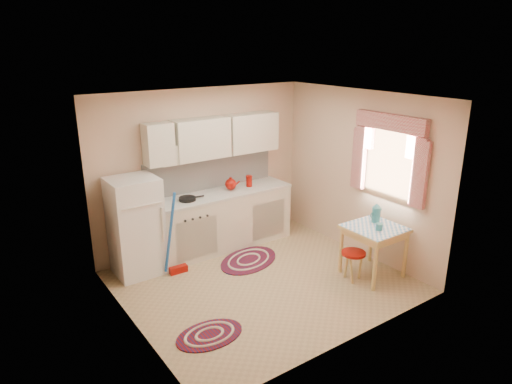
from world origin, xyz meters
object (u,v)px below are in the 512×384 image
fridge (136,227)px  base_cabinets (223,221)px  table (373,251)px  stool (353,266)px

fridge → base_cabinets: (1.44, 0.05, -0.26)m
fridge → base_cabinets: size_ratio=0.62×
base_cabinets → table: base_cabinets is taller
fridge → stool: size_ratio=3.33×
fridge → table: 3.33m
base_cabinets → table: (1.22, -2.02, -0.08)m
fridge → stool: fridge is taller
stool → base_cabinets: bearing=114.3°
stool → table: bearing=-8.9°
fridge → stool: (2.33, -1.91, -0.49)m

